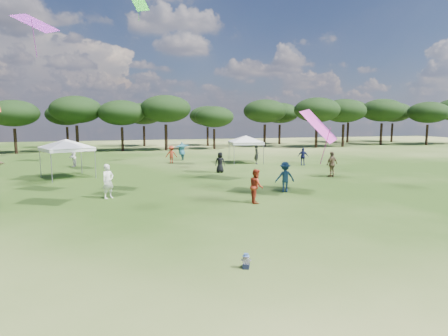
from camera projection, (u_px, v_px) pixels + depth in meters
The scene contains 6 objects.
ground at pixel (258, 307), 8.81m from camera, with size 140.00×140.00×0.00m, color #2F4C16.
tree_line at pixel (157, 111), 53.97m from camera, with size 108.78×17.63×7.77m.
tent_left at pixel (66, 141), 27.61m from camera, with size 5.99×5.99×3.19m.
tent_right at pixel (246, 137), 36.86m from camera, with size 6.16×6.16×3.03m.
toddler at pixel (246, 262), 11.09m from camera, with size 0.35×0.38×0.46m.
festival_crowd at pixel (160, 163), 29.70m from camera, with size 28.45×22.53×1.93m.
Camera 1 is at (-3.03, -7.77, 4.43)m, focal length 30.00 mm.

